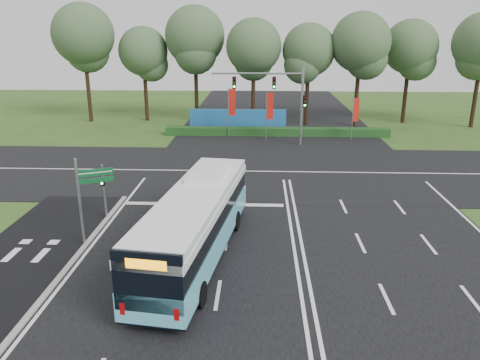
# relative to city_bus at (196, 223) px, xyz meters

# --- Properties ---
(ground) EXTENTS (120.00, 120.00, 0.00)m
(ground) POSITION_rel_city_bus_xyz_m (4.53, 1.86, -1.74)
(ground) COLOR #2D4E1A
(ground) RESTS_ON ground
(road_main) EXTENTS (20.00, 120.00, 0.04)m
(road_main) POSITION_rel_city_bus_xyz_m (4.53, 1.86, -1.72)
(road_main) COLOR black
(road_main) RESTS_ON ground
(road_cross) EXTENTS (120.00, 14.00, 0.05)m
(road_cross) POSITION_rel_city_bus_xyz_m (4.53, 13.86, -1.72)
(road_cross) COLOR black
(road_cross) RESTS_ON ground
(bike_path) EXTENTS (5.00, 18.00, 0.06)m
(bike_path) POSITION_rel_city_bus_xyz_m (-7.97, -1.14, -1.71)
(bike_path) COLOR black
(bike_path) RESTS_ON ground
(kerb_strip) EXTENTS (0.25, 18.00, 0.12)m
(kerb_strip) POSITION_rel_city_bus_xyz_m (-5.57, -1.14, -1.68)
(kerb_strip) COLOR gray
(kerb_strip) RESTS_ON ground
(city_bus) EXTENTS (4.11, 12.27, 3.46)m
(city_bus) POSITION_rel_city_bus_xyz_m (0.00, 0.00, 0.00)
(city_bus) COLOR #5AB8D2
(city_bus) RESTS_ON ground
(pedestrian_signal) EXTENTS (0.29, 0.41, 3.13)m
(pedestrian_signal) POSITION_rel_city_bus_xyz_m (-5.67, 4.52, -0.03)
(pedestrian_signal) COLOR gray
(pedestrian_signal) RESTS_ON ground
(street_sign) EXTENTS (1.58, 0.77, 4.40)m
(street_sign) POSITION_rel_city_bus_xyz_m (-5.35, 1.26, 1.00)
(street_sign) COLOR gray
(street_sign) RESTS_ON ground
(banner_flag_left) EXTENTS (0.70, 0.13, 4.77)m
(banner_flag_left) POSITION_rel_city_bus_xyz_m (0.05, 25.62, 1.36)
(banner_flag_left) COLOR gray
(banner_flag_left) RESTS_ON ground
(banner_flag_mid) EXTENTS (0.67, 0.20, 4.61)m
(banner_flag_mid) POSITION_rel_city_bus_xyz_m (3.67, 24.19, 1.26)
(banner_flag_mid) COLOR gray
(banner_flag_mid) RESTS_ON ground
(banner_flag_right) EXTENTS (0.59, 0.24, 4.13)m
(banner_flag_right) POSITION_rel_city_bus_xyz_m (11.69, 24.44, 0.97)
(banner_flag_right) COLOR gray
(banner_flag_right) RESTS_ON ground
(traffic_light_gantry) EXTENTS (8.41, 0.28, 7.00)m
(traffic_light_gantry) POSITION_rel_city_bus_xyz_m (4.74, 22.36, 2.92)
(traffic_light_gantry) COLOR gray
(traffic_light_gantry) RESTS_ON ground
(hedge) EXTENTS (22.00, 1.20, 0.80)m
(hedge) POSITION_rel_city_bus_xyz_m (4.53, 26.36, -1.34)
(hedge) COLOR #193C16
(hedge) RESTS_ON ground
(blue_hoarding) EXTENTS (10.00, 0.30, 2.20)m
(blue_hoarding) POSITION_rel_city_bus_xyz_m (0.53, 28.86, -0.64)
(blue_hoarding) COLOR #1C5E9C
(blue_hoarding) RESTS_ON ground
(eucalyptus_row) EXTENTS (48.57, 8.81, 12.91)m
(eucalyptus_row) POSITION_rel_city_bus_xyz_m (3.79, 32.75, 6.97)
(eucalyptus_row) COLOR black
(eucalyptus_row) RESTS_ON ground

